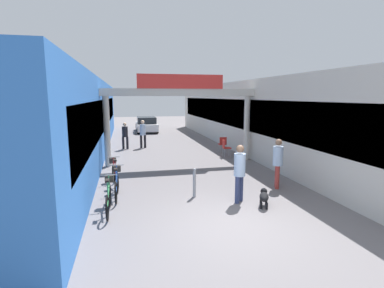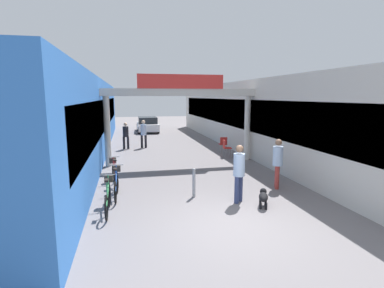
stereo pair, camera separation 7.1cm
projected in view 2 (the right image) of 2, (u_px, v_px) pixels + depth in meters
name	position (u px, v px, depth m)	size (l,w,h in m)	color
ground_plane	(233.00, 225.00, 7.41)	(80.00, 80.00, 0.00)	slate
storefront_left	(79.00, 117.00, 16.62)	(3.00, 26.00, 3.98)	blue
storefront_right	(250.00, 115.00, 18.78)	(3.00, 26.00, 3.98)	beige
arcade_sign_gateway	(181.00, 101.00, 13.89)	(7.40, 0.47, 4.14)	beige
pedestrian_with_dog	(239.00, 170.00, 8.89)	(0.48, 0.48, 1.75)	navy
pedestrian_companion	(278.00, 160.00, 10.28)	(0.45, 0.45, 1.72)	#99332D
pedestrian_carrying_crate	(144.00, 132.00, 18.31)	(0.40, 0.39, 1.72)	black
pedestrian_elderly_walking	(126.00, 134.00, 17.88)	(0.38, 0.35, 1.61)	black
dog_on_leash	(263.00, 197.00, 8.63)	(0.48, 0.69, 0.49)	black
bicycle_green_nearest	(108.00, 196.00, 8.26)	(0.46, 1.69, 0.98)	black
bicycle_blue_second	(116.00, 183.00, 9.46)	(0.46, 1.69, 0.98)	black
bicycle_red_third	(115.00, 173.00, 10.74)	(0.46, 1.68, 0.98)	black
bollard_post_metal	(194.00, 182.00, 9.45)	(0.10, 0.10, 0.93)	gray
cafe_chair_red_nearer	(226.00, 147.00, 15.67)	(0.43, 0.43, 0.89)	gray
cafe_chair_red_farther	(223.00, 143.00, 16.84)	(0.42, 0.42, 0.89)	gray
parked_car_white	(148.00, 125.00, 26.69)	(1.79, 4.00, 1.33)	silver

